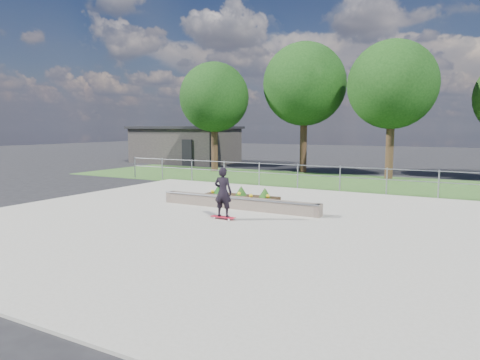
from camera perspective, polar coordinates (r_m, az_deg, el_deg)
name	(u,v)px	position (r m, az deg, el deg)	size (l,w,h in m)	color
ground	(212,219)	(13.58, -3.79, -5.24)	(120.00, 120.00, 0.00)	black
grass_verge	(321,181)	(23.49, 10.72, -0.15)	(30.00, 8.00, 0.02)	#2D5120
concrete_slab	(212,218)	(13.58, -3.79, -5.11)	(15.00, 15.00, 0.06)	gray
fence	(298,173)	(20.13, 7.70, 0.91)	(20.06, 0.06, 1.20)	gray
building	(185,144)	(36.07, -7.31, 4.74)	(8.40, 5.40, 3.00)	#2C2927
tree_far_left	(214,98)	(28.61, -3.46, 10.92)	(4.55, 4.55, 7.15)	#331F14
tree_mid_left	(304,84)	(28.05, 8.59, 12.48)	(5.25, 5.25, 8.25)	#331E14
tree_mid_right	(392,85)	(25.65, 19.65, 11.84)	(4.90, 4.90, 7.70)	#352215
grind_ledge	(238,203)	(14.94, -0.28, -3.07)	(6.00, 0.44, 0.43)	brown
planter_bed	(239,198)	(16.19, -0.19, -2.37)	(3.00, 1.20, 0.61)	black
skateboarder	(223,192)	(13.13, -2.28, -1.66)	(0.80, 0.45, 1.62)	silver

